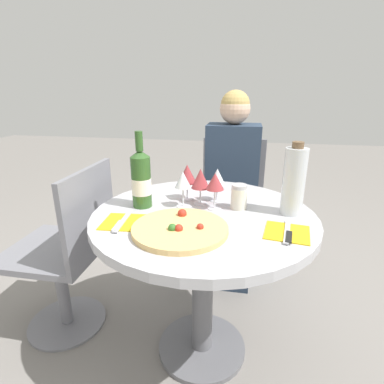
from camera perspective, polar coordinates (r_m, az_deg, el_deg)
name	(u,v)px	position (r m, az deg, el deg)	size (l,w,h in m)	color
ground_plane	(202,348)	(1.63, 1.87, -27.55)	(12.00, 12.00, 0.00)	gray
dining_table	(203,243)	(1.28, 2.14, -9.74)	(0.90, 0.90, 0.71)	slate
chair_behind_diner	(231,204)	(2.11, 7.46, -2.30)	(0.44, 0.44, 0.86)	slate
seated_diner	(231,196)	(1.93, 7.36, -0.79)	(0.33, 0.45, 1.18)	#28384C
chair_empty_side	(68,254)	(1.61, -22.48, -10.91)	(0.44, 0.44, 0.86)	slate
pizza_large	(180,228)	(1.06, -2.27, -6.96)	(0.34, 0.34, 0.04)	#DBB26B
wine_bottle	(141,179)	(1.26, -9.66, 2.42)	(0.08, 0.08, 0.32)	#2D5623
tall_carafe	(294,181)	(1.23, 18.84, 1.98)	(0.09, 0.09, 0.29)	silver
sugar_shaker	(239,197)	(1.26, 8.94, -0.91)	(0.07, 0.07, 0.10)	silver
wine_glass_front_right	(215,182)	(1.22, 4.40, 1.89)	(0.07, 0.07, 0.15)	silver
wine_glass_back_right	(217,177)	(1.32, 4.83, 2.79)	(0.07, 0.07, 0.15)	silver
wine_glass_center	(201,179)	(1.28, 1.63, 2.50)	(0.08, 0.08, 0.16)	silver
wine_glass_front_left	(183,181)	(1.24, -1.75, 2.19)	(0.07, 0.07, 0.15)	silver
wine_glass_back_left	(187,174)	(1.33, -0.92, 3.41)	(0.08, 0.08, 0.16)	silver
place_setting_left	(123,222)	(1.16, -13.04, -5.58)	(0.16, 0.19, 0.01)	gold
place_setting_right	(287,232)	(1.10, 17.67, -7.36)	(0.17, 0.19, 0.01)	gold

